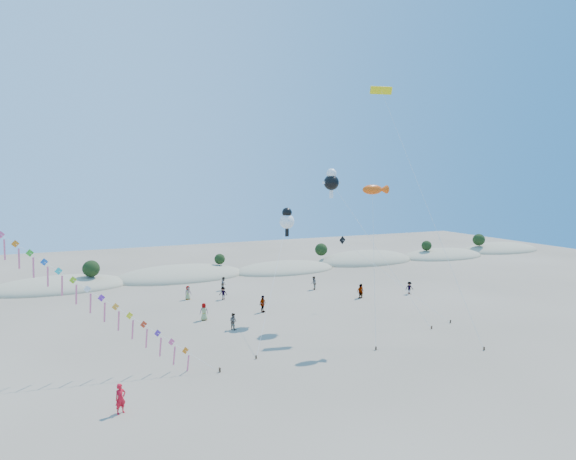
% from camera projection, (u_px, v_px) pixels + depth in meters
% --- Properties ---
extents(ground, '(160.00, 160.00, 0.00)m').
position_uv_depth(ground, '(332.00, 416.00, 28.89)').
color(ground, '#7A6954').
rests_on(ground, ground).
extents(dune_ridge, '(145.30, 11.49, 5.57)m').
position_uv_depth(dune_ridge, '(188.00, 276.00, 70.34)').
color(dune_ridge, tan).
rests_on(dune_ridge, ground).
extents(kite_train, '(24.84, 10.88, 18.26)m').
position_uv_depth(kite_train, '(18.00, 247.00, 34.36)').
color(kite_train, '#3F2D1E').
rests_on(kite_train, ground).
extents(fish_kite, '(3.09, 3.72, 13.70)m').
position_uv_depth(fish_kite, '(375.00, 190.00, 42.32)').
color(fish_kite, '#3F2D1E').
rests_on(fish_kite, ground).
extents(cartoon_kite_low, '(8.00, 11.04, 11.31)m').
position_uv_depth(cartoon_kite_low, '(287.00, 220.00, 49.18)').
color(cartoon_kite_low, '#3F2D1E').
rests_on(cartoon_kite_low, ground).
extents(cartoon_kite_high, '(7.68, 8.72, 15.27)m').
position_uv_depth(cartoon_kite_high, '(331.00, 181.00, 48.74)').
color(cartoon_kite_high, '#3F2D1E').
rests_on(cartoon_kite_high, ground).
extents(parafoil_kite, '(2.63, 14.05, 23.67)m').
position_uv_depth(parafoil_kite, '(383.00, 95.00, 49.09)').
color(parafoil_kite, '#3F2D1E').
rests_on(parafoil_kite, ground).
extents(dark_kite, '(6.93, 10.44, 7.91)m').
position_uv_depth(dark_kite, '(371.00, 262.00, 51.82)').
color(dark_kite, '#3F2D1E').
rests_on(dark_kite, ground).
extents(flyer_foreground, '(0.80, 0.67, 1.85)m').
position_uv_depth(flyer_foreground, '(120.00, 399.00, 29.11)').
color(flyer_foreground, red).
rests_on(flyer_foreground, ground).
extents(beachgoers, '(27.10, 17.09, 1.84)m').
position_uv_depth(beachgoers, '(278.00, 295.00, 55.88)').
color(beachgoers, slate).
rests_on(beachgoers, ground).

